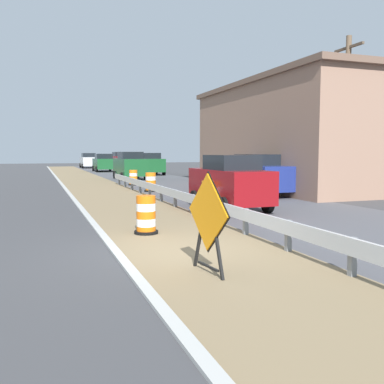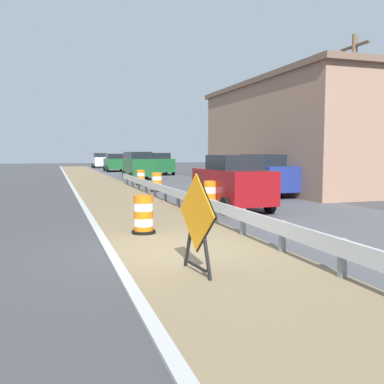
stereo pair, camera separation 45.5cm
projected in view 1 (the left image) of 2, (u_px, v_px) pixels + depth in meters
ground_plane at (177, 252)px, 9.53m from camera, size 160.00×160.00×0.00m
median_dirt_strip at (205, 249)px, 9.76m from camera, size 3.72×120.00×0.01m
curb_near_edge at (119, 256)px, 9.09m from camera, size 0.20×120.00×0.11m
guardrail_median at (263, 221)px, 10.50m from camera, size 0.18×41.44×0.71m
warning_sign_diamond at (208, 217)px, 7.77m from camera, size 0.22×1.48×1.87m
traffic_barrel_nearest at (146, 217)px, 11.61m from camera, size 0.65×0.65×1.04m
traffic_barrel_close at (209, 197)px, 16.08m from camera, size 0.64×0.64×1.14m
traffic_barrel_mid at (151, 183)px, 24.03m from camera, size 0.72×0.72×1.06m
traffic_barrel_far at (133, 178)px, 28.66m from camera, size 0.67×0.67×1.02m
car_lead_near_lane at (88, 161)px, 59.88m from camera, size 2.16×4.44×2.07m
car_trailing_near_lane at (259, 175)px, 21.93m from camera, size 2.20×4.34×2.09m
car_lead_far_lane at (130, 166)px, 34.89m from camera, size 2.23×4.29×2.23m
car_mid_far_lane at (151, 164)px, 42.16m from camera, size 2.18×4.74×2.13m
car_trailing_far_lane at (104, 163)px, 48.81m from camera, size 2.16×4.42×2.02m
car_distant_a at (120, 160)px, 57.78m from camera, size 2.21×4.73×2.22m
car_distant_b at (230, 182)px, 16.57m from camera, size 2.03×4.33×2.09m
roadside_shop_near at (304, 136)px, 26.50m from camera, size 8.64×14.88×6.37m
utility_pole_near at (346, 116)px, 19.11m from camera, size 0.24×1.80×7.28m
tree_roadside at (236, 116)px, 35.00m from camera, size 5.29×5.29×7.56m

